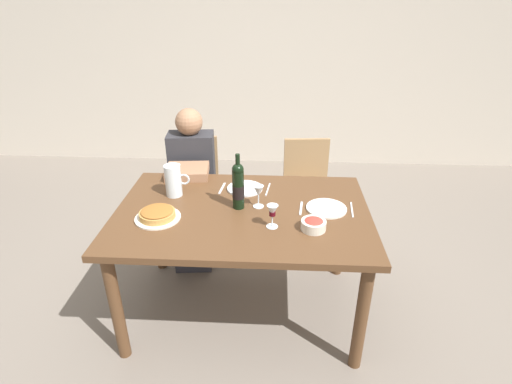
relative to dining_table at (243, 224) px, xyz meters
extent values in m
plane|color=slate|center=(0.00, 0.00, -0.67)|extent=(8.00, 8.00, 0.00)
cube|color=beige|center=(0.00, 2.64, 0.73)|extent=(8.00, 0.10, 2.80)
cube|color=brown|center=(0.00, 0.00, 0.07)|extent=(1.50, 1.00, 0.04)
cylinder|color=brown|center=(-0.67, -0.42, -0.31)|extent=(0.07, 0.07, 0.72)
cylinder|color=brown|center=(0.67, -0.42, -0.31)|extent=(0.07, 0.07, 0.72)
cylinder|color=brown|center=(-0.67, 0.42, -0.31)|extent=(0.07, 0.07, 0.72)
cylinder|color=brown|center=(0.67, 0.42, -0.31)|extent=(0.07, 0.07, 0.72)
cylinder|color=black|center=(-0.03, 0.03, 0.21)|extent=(0.07, 0.07, 0.24)
sphere|color=black|center=(-0.03, 0.03, 0.34)|extent=(0.07, 0.07, 0.07)
cylinder|color=black|center=(-0.03, 0.03, 0.39)|extent=(0.03, 0.03, 0.08)
cylinder|color=black|center=(-0.03, 0.03, 0.20)|extent=(0.07, 0.07, 0.08)
cylinder|color=silver|center=(-0.45, 0.17, 0.19)|extent=(0.10, 0.10, 0.20)
cylinder|color=silver|center=(-0.45, 0.17, 0.16)|extent=(0.09, 0.09, 0.12)
torus|color=silver|center=(-0.38, 0.17, 0.20)|extent=(0.07, 0.01, 0.07)
cylinder|color=silver|center=(-0.47, -0.12, 0.10)|extent=(0.26, 0.26, 0.01)
cylinder|color=#C18E47|center=(-0.47, -0.12, 0.12)|extent=(0.20, 0.20, 0.03)
ellipsoid|color=#9E6028|center=(-0.47, -0.12, 0.14)|extent=(0.18, 0.18, 0.02)
cylinder|color=silver|center=(0.40, -0.19, 0.12)|extent=(0.14, 0.14, 0.05)
ellipsoid|color=#B2382D|center=(0.40, -0.19, 0.14)|extent=(0.11, 0.11, 0.04)
cylinder|color=silver|center=(0.18, -0.17, 0.09)|extent=(0.06, 0.06, 0.00)
cylinder|color=silver|center=(0.18, -0.17, 0.13)|extent=(0.01, 0.01, 0.07)
cone|color=silver|center=(0.18, -0.17, 0.19)|extent=(0.06, 0.06, 0.07)
cylinder|color=#470A14|center=(0.18, -0.17, 0.18)|extent=(0.03, 0.03, 0.02)
cylinder|color=silver|center=(0.09, 0.05, 0.09)|extent=(0.06, 0.06, 0.00)
cylinder|color=silver|center=(0.09, 0.05, 0.13)|extent=(0.01, 0.01, 0.07)
cone|color=silver|center=(0.09, 0.05, 0.20)|extent=(0.06, 0.06, 0.07)
cylinder|color=silver|center=(-0.46, 0.31, 0.09)|extent=(0.06, 0.06, 0.00)
cylinder|color=silver|center=(-0.46, 0.31, 0.13)|extent=(0.01, 0.01, 0.07)
cone|color=silver|center=(-0.46, 0.31, 0.21)|extent=(0.06, 0.06, 0.07)
cylinder|color=white|center=(0.50, 0.04, 0.10)|extent=(0.24, 0.24, 0.01)
cylinder|color=silver|center=(-0.01, 0.28, 0.10)|extent=(0.23, 0.23, 0.01)
cube|color=silver|center=(0.35, 0.04, 0.09)|extent=(0.03, 0.16, 0.00)
cube|color=silver|center=(0.65, 0.04, 0.09)|extent=(0.03, 0.18, 0.00)
cube|color=silver|center=(0.14, 0.28, 0.09)|extent=(0.03, 0.18, 0.00)
cube|color=silver|center=(-0.16, 0.28, 0.09)|extent=(0.03, 0.16, 0.00)
cube|color=#9E7A51|center=(-0.45, 0.79, -0.21)|extent=(0.44, 0.44, 0.02)
cube|color=#9E7A51|center=(-0.47, 0.97, 0.00)|extent=(0.36, 0.06, 0.40)
cylinder|color=#9E7A51|center=(-0.60, 0.60, -0.44)|extent=(0.04, 0.04, 0.45)
cylinder|color=#9E7A51|center=(-0.26, 0.64, -0.44)|extent=(0.04, 0.04, 0.45)
cylinder|color=#9E7A51|center=(-0.64, 0.94, -0.44)|extent=(0.04, 0.04, 0.45)
cylinder|color=#9E7A51|center=(-0.30, 0.97, -0.44)|extent=(0.04, 0.04, 0.45)
cube|color=#2D2D33|center=(-0.45, 0.75, 0.05)|extent=(0.36, 0.23, 0.50)
sphere|color=#9E7051|center=(-0.45, 0.75, 0.39)|extent=(0.20, 0.20, 0.20)
cube|color=#33333D|center=(-0.43, 0.56, -0.20)|extent=(0.34, 0.41, 0.14)
cube|color=#33333D|center=(-0.42, 0.41, -0.47)|extent=(0.28, 0.15, 0.40)
cube|color=#9E7051|center=(-0.42, 0.47, 0.12)|extent=(0.31, 0.27, 0.06)
cube|color=#9E7A51|center=(0.45, 0.78, -0.21)|extent=(0.43, 0.43, 0.02)
cube|color=#9E7A51|center=(0.43, 0.97, 0.00)|extent=(0.36, 0.06, 0.40)
cylinder|color=#9E7A51|center=(0.29, 0.60, -0.44)|extent=(0.04, 0.04, 0.45)
cylinder|color=#9E7A51|center=(0.63, 0.63, -0.44)|extent=(0.04, 0.04, 0.45)
cylinder|color=#9E7A51|center=(0.27, 0.94, -0.44)|extent=(0.04, 0.04, 0.45)
cylinder|color=#9E7A51|center=(0.61, 0.97, -0.44)|extent=(0.04, 0.04, 0.45)
camera|label=1|loc=(0.19, -2.06, 1.27)|focal=28.21mm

